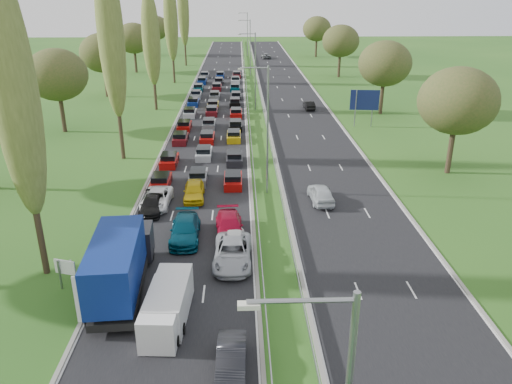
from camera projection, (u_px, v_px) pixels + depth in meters
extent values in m
plane|color=#26561B|center=(255.00, 108.00, 82.13)|extent=(260.00, 260.00, 0.00)
cube|color=black|center=(215.00, 105.00, 84.24)|extent=(10.50, 215.00, 0.04)
cube|color=black|center=(294.00, 104.00, 84.65)|extent=(10.50, 215.00, 0.04)
cube|color=gray|center=(248.00, 101.00, 84.20)|extent=(0.06, 215.00, 0.32)
cube|color=gray|center=(261.00, 101.00, 84.27)|extent=(0.06, 215.00, 0.32)
cylinder|color=gray|center=(268.00, 132.00, 45.63)|extent=(0.18, 0.18, 12.00)
cylinder|color=gray|center=(255.00, 72.00, 78.01)|extent=(0.18, 0.18, 12.00)
cylinder|color=gray|center=(250.00, 48.00, 110.39)|extent=(0.18, 0.18, 12.00)
cylinder|color=gray|center=(247.00, 34.00, 142.76)|extent=(0.18, 0.18, 12.00)
cylinder|color=#2D2116|center=(39.00, 226.00, 33.10)|extent=(0.44, 0.44, 7.20)
ellipsoid|color=#58632A|center=(14.00, 93.00, 29.76)|extent=(2.80, 2.80, 16.00)
cylinder|color=#2D2116|center=(120.00, 125.00, 56.09)|extent=(0.44, 0.44, 7.92)
ellipsoid|color=#58632A|center=(111.00, 35.00, 52.42)|extent=(2.80, 2.80, 17.60)
cylinder|color=#2D2116|center=(155.00, 90.00, 79.48)|extent=(0.44, 0.44, 6.48)
ellipsoid|color=#58632A|center=(151.00, 38.00, 76.49)|extent=(2.80, 2.80, 14.40)
cylinder|color=#2D2116|center=(174.00, 65.00, 102.47)|extent=(0.44, 0.44, 7.20)
ellipsoid|color=#58632A|center=(171.00, 20.00, 99.14)|extent=(2.80, 2.80, 16.00)
cylinder|color=#2D2116|center=(185.00, 49.00, 125.46)|extent=(0.44, 0.44, 7.92)
ellipsoid|color=#58632A|center=(183.00, 9.00, 121.80)|extent=(2.80, 2.80, 17.60)
cylinder|color=#2D2116|center=(63.00, 114.00, 67.44)|extent=(0.56, 0.56, 4.84)
ellipsoid|color=#38471E|center=(57.00, 75.00, 65.45)|extent=(8.00, 8.00, 6.80)
cylinder|color=#2D2116|center=(106.00, 83.00, 89.65)|extent=(0.56, 0.56, 4.84)
ellipsoid|color=#38471E|center=(103.00, 53.00, 87.65)|extent=(8.00, 8.00, 6.80)
cylinder|color=#2D2116|center=(136.00, 62.00, 115.55)|extent=(0.56, 0.56, 4.84)
ellipsoid|color=#38471E|center=(134.00, 38.00, 113.55)|extent=(8.00, 8.00, 6.80)
cylinder|color=#2D2116|center=(157.00, 47.00, 145.15)|extent=(0.56, 0.56, 4.84)
ellipsoid|color=#38471E|center=(155.00, 28.00, 143.15)|extent=(8.00, 8.00, 6.80)
cylinder|color=#2D2116|center=(450.00, 151.00, 52.22)|extent=(0.56, 0.56, 4.84)
ellipsoid|color=#38471E|center=(458.00, 101.00, 50.22)|extent=(8.00, 8.00, 6.80)
cylinder|color=#2D2116|center=(382.00, 98.00, 77.20)|extent=(0.56, 0.56, 4.84)
ellipsoid|color=#38471E|center=(385.00, 63.00, 75.20)|extent=(8.00, 8.00, 6.80)
cylinder|color=#2D2116|center=(339.00, 66.00, 109.57)|extent=(0.56, 0.56, 4.84)
ellipsoid|color=#38471E|center=(341.00, 41.00, 107.57)|extent=(8.00, 8.00, 6.80)
cylinder|color=#2D2116|center=(316.00, 48.00, 141.95)|extent=(0.56, 0.56, 4.84)
ellipsoid|color=#38471E|center=(317.00, 29.00, 139.95)|extent=(8.00, 8.00, 6.80)
cube|color=#A50C0A|center=(161.00, 183.00, 49.19)|extent=(1.75, 4.00, 0.80)
cube|color=#A50C0A|center=(169.00, 161.00, 55.30)|extent=(1.75, 4.00, 0.80)
cube|color=#590F14|center=(181.00, 139.00, 63.34)|extent=(1.75, 4.00, 0.80)
cube|color=#A50C0A|center=(185.00, 127.00, 69.06)|extent=(1.75, 4.00, 0.80)
cube|color=#B2B7BC|center=(190.00, 114.00, 76.24)|extent=(1.75, 4.00, 0.80)
cube|color=navy|center=(193.00, 103.00, 83.39)|extent=(1.75, 4.00, 0.80)
cube|color=#B2B7BC|center=(196.00, 95.00, 89.40)|extent=(1.75, 4.00, 0.80)
cube|color=#053F4C|center=(199.00, 88.00, 95.44)|extent=(1.75, 4.00, 0.80)
cube|color=navy|center=(202.00, 82.00, 102.55)|extent=(1.75, 4.00, 0.80)
cube|color=slate|center=(205.00, 76.00, 109.20)|extent=(1.75, 4.00, 0.80)
cube|color=slate|center=(198.00, 178.00, 50.45)|extent=(1.75, 4.00, 0.80)
cube|color=#B2B7BC|center=(204.00, 154.00, 57.61)|extent=(1.75, 4.00, 0.80)
cube|color=#A50C0A|center=(207.00, 138.00, 63.68)|extent=(1.75, 4.00, 0.80)
cube|color=slate|center=(209.00, 125.00, 70.04)|extent=(1.75, 4.00, 0.80)
cube|color=#590F14|center=(212.00, 112.00, 77.36)|extent=(1.75, 4.00, 0.80)
cube|color=#BF990C|center=(213.00, 106.00, 81.42)|extent=(1.75, 4.00, 0.80)
cube|color=slate|center=(215.00, 96.00, 88.50)|extent=(1.75, 4.00, 0.80)
cube|color=#590F14|center=(217.00, 88.00, 96.15)|extent=(1.75, 4.00, 0.80)
cube|color=black|center=(219.00, 82.00, 102.05)|extent=(1.75, 4.00, 0.80)
cube|color=navy|center=(220.00, 76.00, 109.23)|extent=(1.75, 4.00, 0.80)
cube|color=#A50C0A|center=(233.00, 181.00, 49.51)|extent=(1.75, 4.00, 0.80)
cube|color=black|center=(235.00, 159.00, 55.97)|extent=(1.75, 4.00, 0.80)
cube|color=#BF990C|center=(234.00, 137.00, 64.30)|extent=(1.75, 4.00, 0.80)
cube|color=black|center=(236.00, 126.00, 69.33)|extent=(1.75, 4.00, 0.80)
cube|color=#A50C0A|center=(236.00, 114.00, 76.07)|extent=(1.75, 4.00, 0.80)
cube|color=black|center=(235.00, 103.00, 83.22)|extent=(1.75, 4.00, 0.80)
cube|color=black|center=(236.00, 97.00, 88.08)|extent=(1.75, 4.00, 0.80)
cube|color=#053F4C|center=(235.00, 88.00, 95.47)|extent=(1.75, 4.00, 0.80)
cube|color=silver|center=(235.00, 81.00, 103.32)|extent=(1.75, 4.00, 0.80)
cube|color=#590F14|center=(237.00, 75.00, 109.74)|extent=(1.75, 4.00, 0.80)
imported|color=white|center=(157.00, 198.00, 44.72)|extent=(2.56, 5.24, 1.43)
imported|color=black|center=(151.00, 205.00, 43.58)|extent=(1.92, 4.55, 1.31)
imported|color=#053C50|center=(185.00, 230.00, 38.72)|extent=(2.35, 5.53, 1.59)
imported|color=gold|center=(194.00, 191.00, 46.20)|extent=(2.06, 4.73, 1.59)
imported|color=black|center=(231.00, 360.00, 25.28)|extent=(1.59, 4.30, 1.41)
imported|color=#A8ABB1|center=(233.00, 253.00, 35.36)|extent=(2.81, 5.81, 1.60)
imported|color=maroon|center=(229.00, 226.00, 39.47)|extent=(2.46, 5.34, 1.51)
imported|color=silver|center=(235.00, 242.00, 37.08)|extent=(1.70, 4.06, 1.37)
imported|color=silver|center=(321.00, 193.00, 45.59)|extent=(2.14, 4.81, 1.61)
imported|color=black|center=(309.00, 105.00, 80.69)|extent=(1.63, 4.15, 1.34)
imported|color=slate|center=(266.00, 56.00, 139.47)|extent=(2.68, 5.20, 1.40)
cube|color=black|center=(123.00, 280.00, 32.19)|extent=(2.63, 9.87, 0.50)
cube|color=navy|center=(116.00, 263.00, 30.32)|extent=(2.74, 7.46, 2.97)
cube|color=silver|center=(100.00, 298.00, 26.90)|extent=(2.68, 0.06, 2.87)
cube|color=black|center=(133.00, 242.00, 35.32)|extent=(2.68, 2.41, 2.20)
cylinder|color=black|center=(135.00, 255.00, 35.72)|extent=(2.30, 1.00, 1.00)
cylinder|color=black|center=(110.00, 318.00, 28.81)|extent=(2.30, 1.00, 1.00)
cube|color=silver|center=(170.00, 301.00, 29.42)|extent=(2.08, 5.19, 2.08)
cube|color=black|center=(174.00, 281.00, 31.57)|extent=(2.02, 0.83, 1.66)
cylinder|color=black|center=(160.00, 296.00, 31.21)|extent=(0.26, 0.71, 0.71)
cylinder|color=black|center=(182.00, 329.00, 28.19)|extent=(0.26, 0.71, 0.71)
cube|color=white|center=(164.00, 312.00, 28.45)|extent=(2.01, 5.03, 2.01)
cube|color=black|center=(169.00, 292.00, 30.53)|extent=(1.96, 0.80, 1.61)
cylinder|color=black|center=(155.00, 306.00, 30.18)|extent=(0.25, 0.68, 0.68)
cylinder|color=black|center=(177.00, 340.00, 27.26)|extent=(0.25, 0.68, 0.68)
cylinder|color=gray|center=(60.00, 275.00, 32.23)|extent=(0.16, 0.16, 2.10)
cylinder|color=gray|center=(72.00, 274.00, 32.25)|extent=(0.16, 0.16, 2.10)
cube|color=white|center=(65.00, 267.00, 32.03)|extent=(1.46, 0.56, 1.00)
cylinder|color=gray|center=(355.00, 109.00, 69.77)|extent=(0.16, 0.16, 5.20)
cylinder|color=gray|center=(372.00, 109.00, 69.84)|extent=(0.16, 0.16, 5.20)
cube|color=navy|center=(365.00, 100.00, 69.35)|extent=(3.99, 0.56, 2.80)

